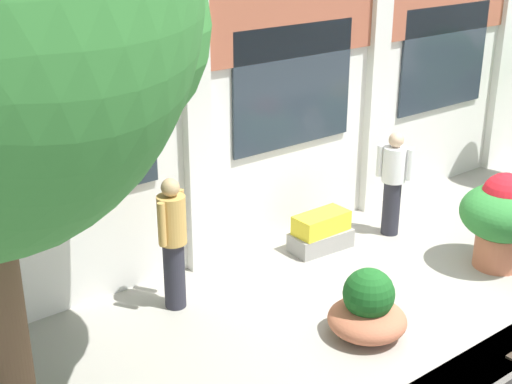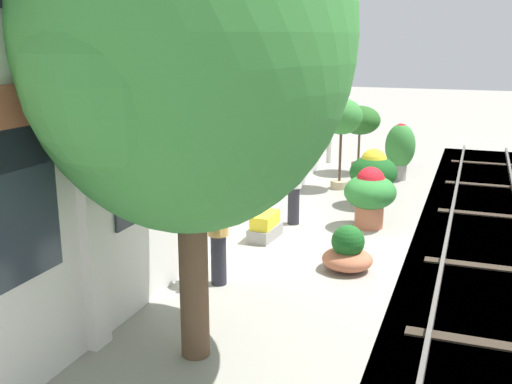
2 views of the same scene
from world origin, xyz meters
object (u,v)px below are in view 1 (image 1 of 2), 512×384
object	(u,v)px
resident_by_doorway	(393,181)
potted_plant_wide_bowl	(368,310)
potted_plant_glazed_jar	(502,215)
potted_plant_square_trough	(321,232)
resident_watching_tracks	(173,240)

from	to	relation	value
resident_by_doorway	potted_plant_wide_bowl	bearing A→B (deg)	8.96
potted_plant_glazed_jar	potted_plant_square_trough	size ratio (longest dim) A/B	1.44
resident_by_doorway	resident_watching_tracks	xyz separation A→B (m)	(-3.65, 0.20, 0.06)
potted_plant_square_trough	resident_by_doorway	size ratio (longest dim) A/B	0.59
potted_plant_square_trough	potted_plant_glazed_jar	bearing A→B (deg)	-50.70
potted_plant_square_trough	resident_watching_tracks	world-z (taller)	resident_watching_tracks
resident_by_doorway	resident_watching_tracks	size ratio (longest dim) A/B	0.94
potted_plant_wide_bowl	potted_plant_glazed_jar	xyz separation A→B (m)	(2.62, 0.08, 0.43)
potted_plant_glazed_jar	resident_watching_tracks	distance (m)	4.39
potted_plant_square_trough	resident_by_doorway	bearing A→B (deg)	-11.96
potted_plant_square_trough	resident_by_doorway	world-z (taller)	resident_by_doorway
potted_plant_glazed_jar	potted_plant_square_trough	world-z (taller)	potted_plant_glazed_jar
resident_by_doorway	resident_watching_tracks	distance (m)	3.66
potted_plant_wide_bowl	resident_watching_tracks	world-z (taller)	resident_watching_tracks
potted_plant_wide_bowl	potted_plant_glazed_jar	bearing A→B (deg)	1.71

